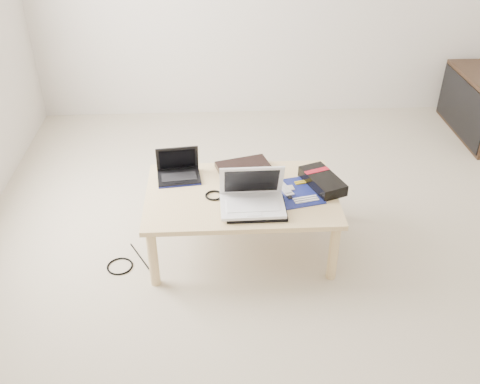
{
  "coord_description": "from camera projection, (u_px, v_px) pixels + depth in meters",
  "views": [
    {
      "loc": [
        -0.47,
        -2.54,
        2.1
      ],
      "look_at": [
        -0.34,
        0.03,
        0.41
      ],
      "focal_mm": 40.0,
      "sensor_mm": 36.0,
      "label": 1
    }
  ],
  "objects": [
    {
      "name": "coffee_table",
      "position": [
        241.0,
        200.0,
        3.11
      ],
      "size": [
        1.1,
        0.7,
        0.4
      ],
      "color": "#CCB87B",
      "rests_on": "ground"
    },
    {
      "name": "ground",
      "position": [
        295.0,
        248.0,
        3.29
      ],
      "size": [
        4.0,
        4.0,
        0.0
      ],
      "primitive_type": "plane",
      "color": "beige",
      "rests_on": "ground"
    },
    {
      "name": "gpu_box",
      "position": [
        322.0,
        181.0,
        3.13
      ],
      "size": [
        0.25,
        0.34,
        0.07
      ],
      "color": "black",
      "rests_on": "coffee_table"
    },
    {
      "name": "remote",
      "position": [
        282.0,
        186.0,
        3.12
      ],
      "size": [
        0.12,
        0.23,
        0.02
      ],
      "color": "silver",
      "rests_on": "coffee_table"
    },
    {
      "name": "netbook",
      "position": [
        178.0,
        171.0,
        3.21
      ],
      "size": [
        0.27,
        0.21,
        0.18
      ],
      "color": "black",
      "rests_on": "coffee_table"
    },
    {
      "name": "book",
      "position": [
        245.0,
        170.0,
        3.26
      ],
      "size": [
        0.38,
        0.34,
        0.03
      ],
      "color": "black",
      "rests_on": "coffee_table"
    },
    {
      "name": "floor_cable_coil",
      "position": [
        120.0,
        266.0,
        3.14
      ],
      "size": [
        0.16,
        0.16,
        0.01
      ],
      "primitive_type": "torus",
      "rotation": [
        0.0,
        0.0,
        0.07
      ],
      "color": "black",
      "rests_on": "ground"
    },
    {
      "name": "white_laptop",
      "position": [
        252.0,
        197.0,
        2.92
      ],
      "size": [
        0.35,
        0.25,
        0.24
      ],
      "color": "white",
      "rests_on": "neoprene_sleeve"
    },
    {
      "name": "motherboard",
      "position": [
        297.0,
        192.0,
        3.08
      ],
      "size": [
        0.3,
        0.35,
        0.01
      ],
      "color": "#0C1350",
      "rests_on": "coffee_table"
    },
    {
      "name": "cable_coil",
      "position": [
        214.0,
        195.0,
        3.05
      ],
      "size": [
        0.11,
        0.11,
        0.01
      ],
      "primitive_type": "torus",
      "rotation": [
        0.0,
        0.0,
        0.13
      ],
      "color": "black",
      "rests_on": "coffee_table"
    },
    {
      "name": "floor_cable_trail",
      "position": [
        141.0,
        258.0,
        3.21
      ],
      "size": [
        0.16,
        0.27,
        0.01
      ],
      "primitive_type": "cylinder",
      "rotation": [
        1.57,
        0.0,
        0.51
      ],
      "color": "black",
      "rests_on": "ground"
    },
    {
      "name": "tablet",
      "position": [
        244.0,
        190.0,
        3.1
      ],
      "size": [
        0.25,
        0.19,
        0.01
      ],
      "color": "black",
      "rests_on": "coffee_table"
    },
    {
      "name": "neoprene_sleeve",
      "position": [
        256.0,
        209.0,
        2.93
      ],
      "size": [
        0.33,
        0.24,
        0.02
      ],
      "primitive_type": "cube",
      "rotation": [
        0.0,
        0.0,
        0.0
      ],
      "color": "black",
      "rests_on": "coffee_table"
    }
  ]
}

